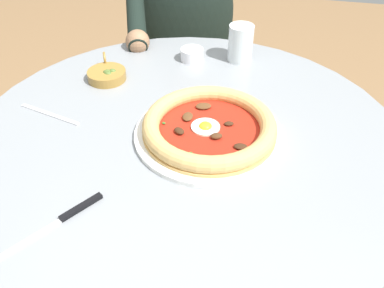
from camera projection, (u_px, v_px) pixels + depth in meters
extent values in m
cylinder|color=gray|center=(185.00, 138.00, 0.90)|extent=(0.95, 0.95, 0.03)
cylinder|color=gray|center=(187.00, 240.00, 1.13)|extent=(0.11, 0.11, 0.70)
cylinder|color=white|center=(209.00, 135.00, 0.88)|extent=(0.32, 0.32, 0.01)
cylinder|color=tan|center=(209.00, 132.00, 0.87)|extent=(0.28, 0.28, 0.01)
torus|color=tan|center=(209.00, 126.00, 0.86)|extent=(0.28, 0.28, 0.04)
cylinder|color=#A82314|center=(209.00, 130.00, 0.87)|extent=(0.26, 0.26, 0.00)
cylinder|color=white|center=(206.00, 126.00, 0.87)|extent=(0.06, 0.06, 0.00)
ellipsoid|color=yellow|center=(206.00, 126.00, 0.87)|extent=(0.03, 0.03, 0.02)
ellipsoid|color=#4C2D19|center=(216.00, 136.00, 0.84)|extent=(0.03, 0.02, 0.01)
ellipsoid|color=#3D2314|center=(229.00, 124.00, 0.88)|extent=(0.02, 0.02, 0.01)
ellipsoid|color=brown|center=(203.00, 106.00, 0.93)|extent=(0.04, 0.03, 0.01)
ellipsoid|color=brown|center=(187.00, 116.00, 0.89)|extent=(0.03, 0.03, 0.01)
ellipsoid|color=#3D2314|center=(179.00, 131.00, 0.85)|extent=(0.03, 0.03, 0.01)
ellipsoid|color=#3D2314|center=(241.00, 146.00, 0.82)|extent=(0.03, 0.02, 0.01)
ellipsoid|color=#2D6B28|center=(164.00, 123.00, 0.88)|extent=(0.01, 0.01, 0.00)
ellipsoid|color=#2D6B28|center=(207.00, 126.00, 0.87)|extent=(0.01, 0.01, 0.00)
ellipsoid|color=#2D6B28|center=(191.00, 153.00, 0.80)|extent=(0.01, 0.01, 0.00)
cylinder|color=silver|center=(241.00, 43.00, 1.11)|extent=(0.07, 0.07, 0.10)
cylinder|color=silver|center=(240.00, 53.00, 1.13)|extent=(0.06, 0.06, 0.04)
cube|color=silver|center=(24.00, 243.00, 0.66)|extent=(0.08, 0.12, 0.00)
cube|color=black|center=(81.00, 207.00, 0.72)|extent=(0.06, 0.07, 0.01)
cylinder|color=white|center=(192.00, 55.00, 1.13)|extent=(0.06, 0.06, 0.03)
cylinder|color=olive|center=(192.00, 52.00, 1.13)|extent=(0.05, 0.05, 0.01)
cylinder|color=olive|center=(107.00, 75.00, 1.06)|extent=(0.10, 0.10, 0.02)
torus|color=olive|center=(105.00, 58.00, 1.09)|extent=(0.02, 0.03, 0.03)
ellipsoid|color=#516B2D|center=(108.00, 74.00, 1.04)|extent=(0.02, 0.02, 0.02)
ellipsoid|color=#516B2D|center=(107.00, 73.00, 1.05)|extent=(0.02, 0.02, 0.02)
ellipsoid|color=#516B2D|center=(108.00, 72.00, 1.05)|extent=(0.02, 0.02, 0.02)
ellipsoid|color=#516B2D|center=(113.00, 72.00, 1.05)|extent=(0.02, 0.02, 0.02)
cube|color=#BCBCC1|center=(49.00, 115.00, 0.94)|extent=(0.16, 0.05, 0.00)
cube|color=#282833|center=(183.00, 125.00, 1.77)|extent=(0.40, 0.35, 0.45)
ellipsoid|color=black|center=(181.00, 15.00, 1.46)|extent=(0.41, 0.30, 0.53)
cylinder|color=black|center=(136.00, 18.00, 1.25)|extent=(0.14, 0.27, 0.13)
sphere|color=#936B4C|center=(138.00, 42.00, 1.19)|extent=(0.07, 0.07, 0.07)
cube|color=#504A45|center=(182.00, 72.00, 1.66)|extent=(0.48, 0.48, 0.02)
cube|color=#504A45|center=(181.00, 0.00, 1.67)|extent=(0.35, 0.11, 0.43)
cylinder|color=#4C4742|center=(140.00, 145.00, 1.67)|extent=(0.02, 0.02, 0.45)
cylinder|color=#4C4742|center=(227.00, 143.00, 1.68)|extent=(0.02, 0.02, 0.45)
cylinder|color=#4C4742|center=(145.00, 97.00, 1.94)|extent=(0.02, 0.02, 0.45)
cylinder|color=#4C4742|center=(220.00, 96.00, 1.95)|extent=(0.02, 0.02, 0.45)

